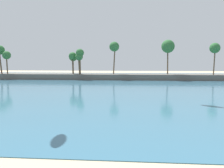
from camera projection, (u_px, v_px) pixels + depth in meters
sea at (116, 83)px, 66.79m from camera, size 220.00×103.10×0.06m
palm_headland at (116, 71)px, 78.05m from camera, size 90.54×6.12×12.68m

